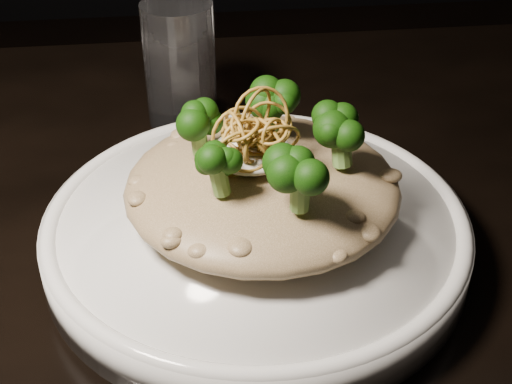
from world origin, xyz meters
TOP-DOWN VIEW (x-y plane):
  - table at (0.00, 0.00)m, footprint 1.10×0.80m
  - plate at (-0.03, -0.03)m, footprint 0.32×0.32m
  - risotto at (-0.03, -0.02)m, footprint 0.21×0.21m
  - broccoli at (-0.03, -0.03)m, footprint 0.15×0.15m
  - cheese at (-0.04, -0.02)m, footprint 0.06×0.06m
  - shallots at (-0.04, -0.03)m, footprint 0.06×0.06m
  - drinking_glass at (-0.08, 0.19)m, footprint 0.09×0.09m

SIDE VIEW (x-z plane):
  - table at x=0.00m, z-range 0.29..1.04m
  - plate at x=-0.03m, z-range 0.75..0.78m
  - risotto at x=-0.03m, z-range 0.78..0.83m
  - drinking_glass at x=-0.08m, z-range 0.75..0.87m
  - cheese at x=-0.04m, z-range 0.83..0.85m
  - broccoli at x=-0.03m, z-range 0.83..0.88m
  - shallots at x=-0.04m, z-range 0.85..0.88m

